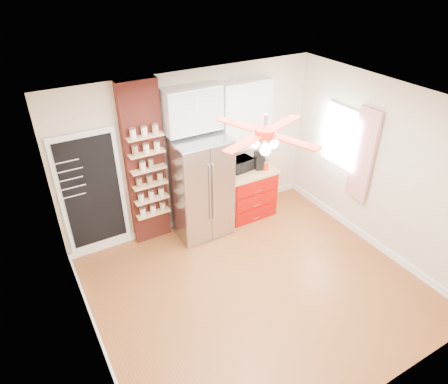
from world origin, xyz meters
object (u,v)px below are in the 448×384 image
fridge (201,187)px  coffee_maker (259,161)px  canister_left (266,166)px  toaster_oven (241,164)px  pantry_jar_oats (143,166)px  red_cabinet (248,192)px  ceiling_fan (265,133)px

fridge → coffee_maker: bearing=1.9°
fridge → canister_left: 1.26m
toaster_oven → pantry_jar_oats: 1.81m
red_cabinet → coffee_maker: bearing=-2.9°
ceiling_fan → fridge: bearing=91.8°
ceiling_fan → canister_left: (1.20, 1.56, -1.45)m
canister_left → pantry_jar_oats: bearing=174.5°
ceiling_fan → canister_left: size_ratio=9.93×
fridge → pantry_jar_oats: bearing=171.5°
toaster_oven → red_cabinet: bearing=-47.7°
coffee_maker → toaster_oven: bearing=179.9°
coffee_maker → red_cabinet: bearing=-166.3°
ceiling_fan → canister_left: ceiling_fan is taller
ceiling_fan → pantry_jar_oats: ceiling_fan is taller
red_cabinet → pantry_jar_oats: 2.11m
red_cabinet → coffee_maker: coffee_maker is taller
fridge → canister_left: bearing=-3.4°
pantry_jar_oats → toaster_oven: bearing=0.0°
coffee_maker → pantry_jar_oats: pantry_jar_oats is taller
red_cabinet → ceiling_fan: 2.75m
toaster_oven → canister_left: (0.39, -0.21, -0.04)m
canister_left → pantry_jar_oats: size_ratio=1.06×
canister_left → toaster_oven: bearing=151.6°
ceiling_fan → red_cabinet: bearing=61.3°
ceiling_fan → toaster_oven: size_ratio=3.50×
ceiling_fan → canister_left: bearing=52.3°
ceiling_fan → pantry_jar_oats: 2.23m
red_cabinet → toaster_oven: 0.57m
fridge → toaster_oven: 0.89m
fridge → red_cabinet: 1.06m
pantry_jar_oats → canister_left: bearing=-5.5°
toaster_oven → coffee_maker: (0.32, -0.10, 0.04)m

